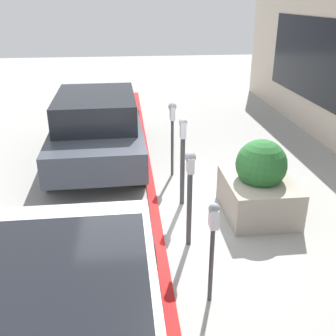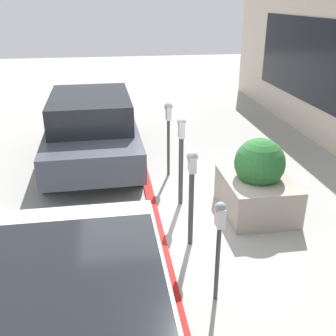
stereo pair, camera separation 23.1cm
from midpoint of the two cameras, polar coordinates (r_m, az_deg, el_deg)
name	(u,v)px [view 2 (the right image)]	position (r m, az deg, el deg)	size (l,w,h in m)	color
ground_plane	(161,222)	(6.50, -2.06, -7.91)	(40.00, 40.00, 0.00)	#999993
curb_strip	(156,222)	(6.49, -2.77, -7.81)	(19.00, 0.16, 0.04)	red
parking_meter_nearest	(219,231)	(4.52, 5.99, -9.14)	(0.15, 0.13, 1.33)	#38383D
parking_meter_second	(192,184)	(5.51, 2.25, -2.29)	(0.18, 0.16, 1.48)	#38383D
parking_meter_middle	(181,151)	(6.65, 0.92, 2.47)	(0.17, 0.14, 1.58)	#38383D
parking_meter_fourth	(168,122)	(7.77, -0.79, 6.65)	(0.19, 0.16, 1.53)	#38383D
planter_box	(258,183)	(6.71, 11.91, -2.17)	(1.36, 1.10, 1.32)	#A39989
parked_car_middle	(92,127)	(8.76, -11.71, 5.90)	(4.54, 1.95, 1.53)	#383D47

